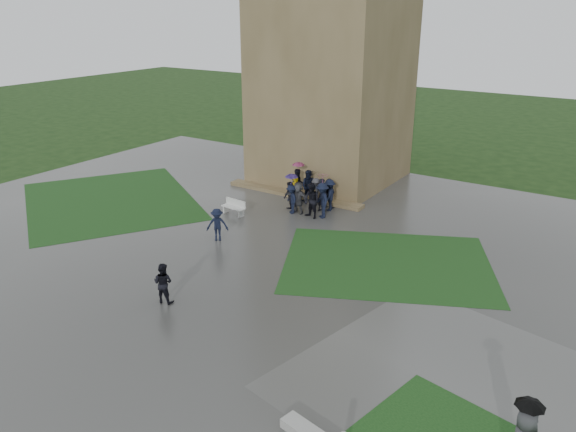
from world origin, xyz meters
The scene contains 10 objects.
ground centered at (0.00, 0.00, 0.00)m, with size 120.00×120.00×0.00m, color black.
plaza centered at (0.00, 2.00, 0.01)m, with size 34.00×34.00×0.02m, color #383836.
lawn_inset_left centered at (-8.50, 4.00, 0.03)m, with size 11.00×9.00×0.01m, color #143613.
lawn_inset_right centered at (8.50, 5.00, 0.03)m, with size 9.00×7.00×0.01m, color #143613.
tower centered at (0.00, 15.00, 9.00)m, with size 8.00×8.00×18.00m, color brown.
tower_plinth centered at (0.00, 10.60, 0.13)m, with size 9.00×0.80×0.22m, color brown.
bench centered at (-1.03, 6.18, 0.45)m, with size 1.46×0.59×0.83m.
visitor_cluster centered at (2.15, 8.89, 1.12)m, with size 3.69×3.17×2.63m.
pedestrian_mid centered at (0.54, 2.92, 0.83)m, with size 1.05×0.54×1.62m, color black.
pedestrian_near centered at (2.69, -2.86, 0.83)m, with size 0.78×0.45×1.61m, color black.
Camera 1 is at (17.11, -16.23, 10.77)m, focal length 35.00 mm.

